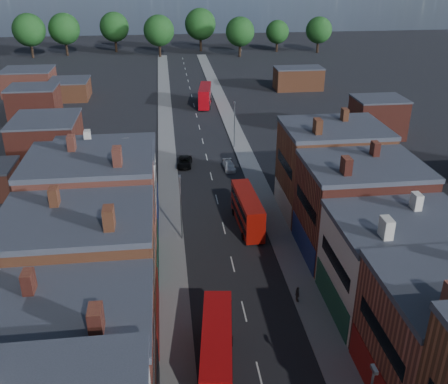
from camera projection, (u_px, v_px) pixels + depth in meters
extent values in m
cube|color=gray|center=(168.00, 173.00, 76.68)|extent=(3.00, 200.00, 0.12)
cube|color=gray|center=(251.00, 169.00, 78.09)|extent=(3.00, 200.00, 0.12)
cube|color=slate|center=(374.00, 369.00, 29.71)|extent=(0.25, 0.70, 0.25)
cylinder|color=slate|center=(181.00, 209.00, 57.20)|extent=(0.16, 0.16, 8.00)
cube|color=slate|center=(180.00, 177.00, 55.48)|extent=(0.25, 0.70, 0.25)
cylinder|color=slate|center=(234.00, 126.00, 85.22)|extent=(0.16, 0.16, 8.00)
cube|color=slate|center=(235.00, 103.00, 83.51)|extent=(0.25, 0.70, 0.25)
cube|color=#BF0A0B|center=(217.00, 351.00, 38.92)|extent=(3.55, 10.34, 4.05)
cube|color=black|center=(217.00, 359.00, 39.26)|extent=(3.51, 9.54, 0.83)
cube|color=black|center=(217.00, 342.00, 38.51)|extent=(3.51, 9.54, 0.83)
cylinder|color=black|center=(204.00, 341.00, 42.66)|extent=(0.39, 0.95, 0.92)
cylinder|color=black|center=(231.00, 341.00, 42.65)|extent=(0.39, 0.95, 0.92)
cube|color=#B1130A|center=(247.00, 210.00, 60.71)|extent=(2.68, 9.92, 3.93)
cube|color=black|center=(247.00, 215.00, 61.03)|extent=(2.70, 9.14, 0.80)
cube|color=black|center=(247.00, 203.00, 60.30)|extent=(2.70, 9.14, 0.80)
cylinder|color=black|center=(243.00, 237.00, 58.53)|extent=(0.31, 0.90, 0.89)
cylinder|color=black|center=(262.00, 235.00, 58.86)|extent=(0.31, 0.90, 0.89)
cylinder|color=black|center=(234.00, 212.00, 64.13)|extent=(0.31, 0.90, 0.89)
cylinder|color=black|center=(250.00, 211.00, 64.46)|extent=(0.31, 0.90, 0.89)
cube|color=#9C060E|center=(205.00, 95.00, 110.03)|extent=(3.69, 10.35, 4.05)
cube|color=black|center=(205.00, 99.00, 110.36)|extent=(3.63, 9.55, 0.83)
cube|color=black|center=(205.00, 91.00, 109.61)|extent=(3.63, 9.55, 0.83)
cylinder|color=black|center=(199.00, 108.00, 107.93)|extent=(0.40, 0.95, 0.92)
cylinder|color=black|center=(210.00, 108.00, 107.89)|extent=(0.40, 0.95, 0.92)
cylinder|color=black|center=(201.00, 100.00, 113.79)|extent=(0.40, 0.95, 0.92)
cylinder|color=black|center=(211.00, 100.00, 113.75)|extent=(0.40, 0.95, 0.92)
imported|color=black|center=(185.00, 162.00, 79.06)|extent=(2.74, 5.03, 1.34)
imported|color=silver|center=(229.00, 166.00, 77.81)|extent=(1.81, 4.10, 1.17)
imported|color=#58534B|center=(297.00, 294.00, 47.83)|extent=(0.46, 0.95, 1.60)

